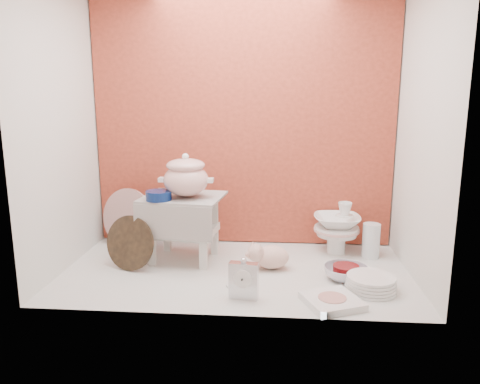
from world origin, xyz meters
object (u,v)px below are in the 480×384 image
Objects in this scene: floral_platter at (128,218)px; blue_white_vase at (140,228)px; mantel_clock at (244,279)px; soup_tureen at (186,175)px; step_stool at (184,228)px; crystal_bowl at (346,273)px; dinner_plate_stack at (371,283)px; gold_rim_teacup at (242,275)px; porcelain_tower at (337,227)px; plush_pig at (271,257)px.

floral_platter reaches higher than blue_white_vase.
soup_tureen is at bearing 135.14° from mantel_clock.
step_stool is 0.39m from blue_white_vase.
soup_tureen reaches higher than crystal_bowl.
soup_tureen reaches higher than floral_platter.
dinner_plate_stack is (1.35, -0.55, -0.14)m from floral_platter.
mantel_clock is at bearing -52.54° from soup_tureen.
dinner_plate_stack is at bearing -1.14° from gold_rim_teacup.
blue_white_vase is 0.98m from mantel_clock.
gold_rim_teacup is at bearing 104.73° from mantel_clock.
blue_white_vase is 0.92× the size of dinner_plate_stack.
crystal_bowl is at bearing -20.52° from blue_white_vase.
soup_tureen is at bearing 136.92° from gold_rim_teacup.
step_stool is 1.50× the size of soup_tureen.
gold_rim_teacup is 0.45× the size of dinner_plate_stack.
blue_white_vase is (-0.34, 0.25, -0.37)m from soup_tureen.
floral_platter is 1.64× the size of crystal_bowl.
floral_platter is 1.86× the size of mantel_clock.
porcelain_tower is (0.51, 0.52, 0.10)m from gold_rim_teacup.
soup_tureen is at bearing 161.34° from dinner_plate_stack.
mantel_clock is at bearing -82.95° from gold_rim_teacup.
porcelain_tower reaches higher than crystal_bowl.
soup_tureen reaches higher than gold_rim_teacup.
plush_pig is 0.97× the size of dinner_plate_stack.
blue_white_vase is 0.87m from gold_rim_teacup.
soup_tureen is 0.68m from mantel_clock.
floral_platter reaches higher than mantel_clock.
gold_rim_teacup is at bearing 178.86° from dinner_plate_stack.
step_stool is at bearing 125.34° from soup_tureen.
blue_white_vase is at bearing 143.26° from soup_tureen.
floral_platter is (-0.41, 0.24, -0.31)m from soup_tureen.
soup_tureen is at bearing 171.84° from plush_pig.
floral_platter is at bearing 149.85° from soup_tureen.
porcelain_tower is at bearing 45.32° from gold_rim_teacup.
step_stool reaches higher than porcelain_tower.
blue_white_vase is 0.87m from plush_pig.
mantel_clock is (0.75, -0.69, -0.08)m from floral_platter.
floral_platter is at bearing 161.18° from crystal_bowl.
gold_rim_teacup is 0.73m from porcelain_tower.
blue_white_vase is 0.73× the size of porcelain_tower.
floral_platter is at bearing 143.62° from gold_rim_teacup.
blue_white_vase is at bearing 155.92° from dinner_plate_stack.
blue_white_vase is 1.40m from dinner_plate_stack.
mantel_clock is 0.83m from porcelain_tower.
step_stool is at bearing 165.58° from crystal_bowl.
floral_platter is 0.10m from blue_white_vase.
soup_tureen is 0.62m from gold_rim_teacup.
floral_platter is at bearing 161.40° from plush_pig.
soup_tureen reaches higher than blue_white_vase.
porcelain_tower is at bearing 18.54° from step_stool.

